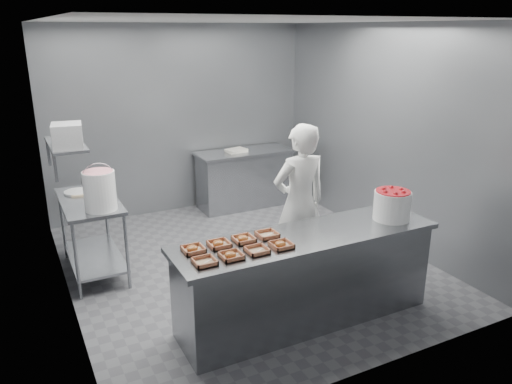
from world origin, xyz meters
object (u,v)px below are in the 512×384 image
tray_1 (231,255)px  tray_2 (257,250)px  tray_7 (267,234)px  worker (299,203)px  prep_table (92,225)px  tray_0 (205,261)px  tray_6 (243,239)px  service_counter (306,277)px  tray_3 (281,245)px  tray_5 (219,244)px  strawberry_tub (392,204)px  appliance (67,136)px  tray_4 (193,249)px  glaze_bucket (100,190)px  back_counter (244,178)px

tray_1 → tray_2: bearing=0.0°
tray_7 → worker: (0.76, 0.67, -0.03)m
tray_2 → prep_table: bearing=116.9°
prep_table → tray_0: bearing=-74.6°
tray_6 → tray_2: bearing=-89.3°
service_counter → tray_3: size_ratio=13.88×
tray_5 → strawberry_tub: strawberry_tub is taller
prep_table → appliance: (-0.17, -0.25, 1.10)m
tray_2 → tray_7: same height
tray_5 → tray_6: 0.24m
tray_4 → glaze_bucket: size_ratio=0.37×
strawberry_tub → tray_5: bearing=174.4°
tray_5 → tray_6: size_ratio=1.00×
tray_5 → strawberry_tub: 1.81m
back_counter → tray_7: 3.39m
tray_2 → strawberry_tub: strawberry_tub is taller
tray_4 → tray_3: bearing=-20.0°
tray_1 → tray_3: 0.48m
tray_7 → glaze_bucket: bearing=130.8°
tray_4 → appliance: appliance is taller
tray_1 → tray_7: size_ratio=1.00×
back_counter → tray_7: bearing=-111.9°
tray_5 → prep_table: bearing=114.1°
back_counter → strawberry_tub: bearing=-89.0°
tray_3 → worker: bearing=50.6°
glaze_bucket → service_counter: bearing=-44.5°
tray_4 → tray_5: 0.24m
back_counter → strawberry_tub: strawberry_tub is taller
back_counter → glaze_bucket: bearing=-145.7°
tray_1 → tray_6: (0.24, 0.26, 0.00)m
appliance → tray_6: bearing=-44.3°
service_counter → strawberry_tub: strawberry_tub is taller
tray_2 → strawberry_tub: (1.55, 0.09, 0.14)m
tray_1 → tray_7: 0.55m
prep_table → appliance: appliance is taller
tray_6 → strawberry_tub: strawberry_tub is taller
prep_table → tray_2: tray_2 is taller
tray_1 → tray_7: tray_1 is taller
service_counter → tray_7: size_ratio=13.88×
tray_4 → worker: size_ratio=0.11×
appliance → strawberry_tub: bearing=-24.4°
tray_0 → tray_2: 0.48m
tray_2 → tray_6: 0.26m
tray_2 → tray_3: 0.24m
back_counter → tray_0: tray_0 is taller
prep_table → tray_7: 2.26m
prep_table → tray_1: 2.26m
tray_3 → strawberry_tub: 1.33m
tray_2 → tray_3: size_ratio=1.00×
service_counter → tray_2: bearing=-167.6°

